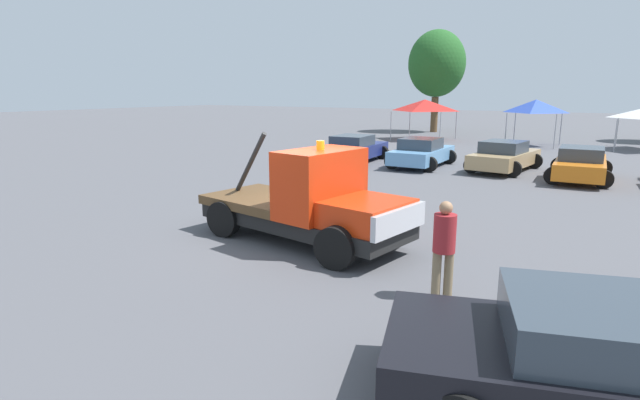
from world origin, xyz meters
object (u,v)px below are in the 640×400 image
object	(u,v)px
parked_car_skyblue	(421,153)
person_near_truck	(444,243)
parked_car_orange	(580,164)
parked_car_navy	(354,149)
parked_car_tan	(504,156)
tree_center	(437,64)
traffic_cone	(300,189)
tow_truck	(312,204)
foreground_car	(636,367)
canopy_tent_blue	(536,106)
canopy_tent_red	(425,105)

from	to	relation	value
parked_car_skyblue	person_near_truck	bearing A→B (deg)	-159.17
parked_car_skyblue	parked_car_orange	world-z (taller)	same
parked_car_navy	parked_car_tan	xyz separation A→B (m)	(6.96, 0.98, -0.00)
tree_center	traffic_cone	xyz separation A→B (m)	(4.92, -27.93, -5.37)
tow_truck	parked_car_skyblue	world-z (taller)	tow_truck
person_near_truck	parked_car_tan	distance (m)	15.06
foreground_car	parked_car_tan	xyz separation A→B (m)	(-4.84, 17.08, -0.00)
tow_truck	tree_center	xyz separation A→B (m)	(-8.12, 32.18, 4.68)
parked_car_skyblue	canopy_tent_blue	distance (m)	12.78
canopy_tent_red	parked_car_orange	bearing A→B (deg)	-48.91
person_near_truck	parked_car_skyblue	distance (m)	15.33
foreground_car	parked_car_navy	distance (m)	19.96
person_near_truck	canopy_tent_blue	bearing A→B (deg)	-27.20
person_near_truck	parked_car_navy	size ratio (longest dim) A/B	0.35
foreground_car	canopy_tent_blue	xyz separation A→B (m)	(-5.46, 28.72, 1.85)
parked_car_navy	canopy_tent_red	size ratio (longest dim) A/B	1.35
tow_truck	tree_center	world-z (taller)	tree_center
canopy_tent_red	canopy_tent_blue	xyz separation A→B (m)	(7.37, -0.15, 0.05)
tow_truck	canopy_tent_blue	xyz separation A→B (m)	(0.88, 25.09, 1.56)
parked_car_skyblue	canopy_tent_red	bearing A→B (deg)	18.77
parked_car_tan	parked_car_orange	size ratio (longest dim) A/B	1.02
person_near_truck	parked_car_navy	bearing A→B (deg)	-0.02
parked_car_navy	traffic_cone	world-z (taller)	parked_car_navy
canopy_tent_blue	tow_truck	bearing A→B (deg)	-92.02
person_near_truck	parked_car_tan	size ratio (longest dim) A/B	0.37
tow_truck	person_near_truck	bearing A→B (deg)	-13.14
tow_truck	parked_car_orange	xyz separation A→B (m)	(4.56, 12.57, -0.29)
tow_truck	person_near_truck	xyz separation A→B (m)	(3.56, -1.46, 0.05)
parked_car_tan	parked_car_navy	bearing A→B (deg)	105.01
person_near_truck	tree_center	world-z (taller)	tree_center
parked_car_orange	traffic_cone	size ratio (longest dim) A/B	8.33
tree_center	traffic_cone	distance (m)	28.86
tow_truck	canopy_tent_red	size ratio (longest dim) A/B	1.52
canopy_tent_blue	traffic_cone	xyz separation A→B (m)	(-4.08, -20.84, -2.25)
tow_truck	traffic_cone	bearing A→B (deg)	136.17
tree_center	parked_car_orange	bearing A→B (deg)	-57.11
canopy_tent_blue	foreground_car	bearing A→B (deg)	-79.24
foreground_car	person_near_truck	bearing A→B (deg)	124.71
tow_truck	canopy_tent_blue	distance (m)	25.15
canopy_tent_blue	parked_car_skyblue	bearing A→B (deg)	-103.53
parked_car_navy	parked_car_orange	size ratio (longest dim) A/B	1.07
tow_truck	canopy_tent_blue	world-z (taller)	canopy_tent_blue
tow_truck	parked_car_skyblue	distance (m)	12.96
foreground_car	person_near_truck	distance (m)	3.54
foreground_car	tree_center	bearing A→B (deg)	94.66
traffic_cone	tow_truck	bearing A→B (deg)	-53.01
tow_truck	tree_center	bearing A→B (deg)	113.34
tow_truck	person_near_truck	size ratio (longest dim) A/B	3.26
tow_truck	canopy_tent_red	xyz separation A→B (m)	(-6.49, 25.24, 1.51)
canopy_tent_red	canopy_tent_blue	size ratio (longest dim) A/B	1.25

